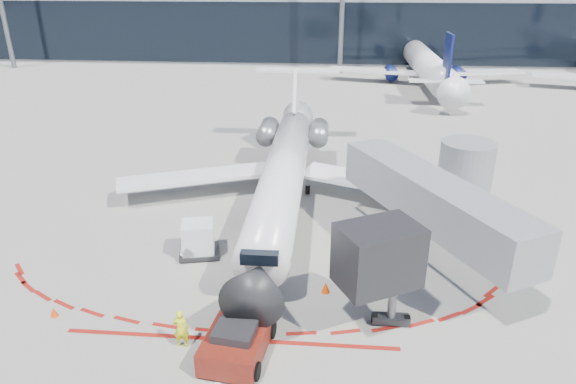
# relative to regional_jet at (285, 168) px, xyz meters

# --- Properties ---
(ground) EXTENTS (260.00, 260.00, 0.00)m
(ground) POSITION_rel_regional_jet_xyz_m (-1.02, -2.51, -2.31)
(ground) COLOR slate
(ground) RESTS_ON ground
(apron_centerline) EXTENTS (0.25, 40.00, 0.01)m
(apron_centerline) POSITION_rel_regional_jet_xyz_m (-1.02, -0.51, -2.30)
(apron_centerline) COLOR silver
(apron_centerline) RESTS_ON ground
(apron_stop_bar) EXTENTS (14.00, 0.25, 0.01)m
(apron_stop_bar) POSITION_rel_regional_jet_xyz_m (-1.02, -14.01, -2.30)
(apron_stop_bar) COLOR maroon
(apron_stop_bar) RESTS_ON ground
(terminal_building) EXTENTS (150.00, 24.15, 24.00)m
(terminal_building) POSITION_rel_regional_jet_xyz_m (-1.02, 62.46, 6.21)
(terminal_building) COLOR #929497
(terminal_building) RESTS_ON ground
(jet_bridge) EXTENTS (10.03, 15.20, 4.90)m
(jet_bridge) POSITION_rel_regional_jet_xyz_m (8.77, -5.53, 0.70)
(jet_bridge) COLOR gray
(jet_bridge) RESTS_ON ground
(regional_jet) EXTENTS (22.39, 27.60, 6.91)m
(regional_jet) POSITION_rel_regional_jet_xyz_m (0.00, 0.00, 0.00)
(regional_jet) COLOR white
(regional_jet) RESTS_ON ground
(pushback_tug) EXTENTS (2.84, 5.79, 1.48)m
(pushback_tug) POSITION_rel_regional_jet_xyz_m (-0.56, -14.77, -1.66)
(pushback_tug) COLOR #5B150D
(pushback_tug) RESTS_ON ground
(ramp_worker) EXTENTS (0.68, 0.48, 1.76)m
(ramp_worker) POSITION_rel_regional_jet_xyz_m (-2.89, -14.56, -1.43)
(ramp_worker) COLOR #EEFC1A
(ramp_worker) RESTS_ON ground
(uld_container) EXTENTS (2.36, 2.12, 1.92)m
(uld_container) POSITION_rel_regional_jet_xyz_m (-3.97, -7.34, -1.36)
(uld_container) COLOR black
(uld_container) RESTS_ON ground
(safety_cone_left) EXTENTS (0.33, 0.33, 0.46)m
(safety_cone_left) POSITION_rel_regional_jet_xyz_m (-9.09, -13.12, -2.08)
(safety_cone_left) COLOR #E13F04
(safety_cone_left) RESTS_ON ground
(safety_cone_right) EXTENTS (0.41, 0.41, 0.57)m
(safety_cone_right) POSITION_rel_regional_jet_xyz_m (2.87, -10.27, -2.02)
(safety_cone_right) COLOR #E13F04
(safety_cone_right) RESTS_ON ground
(bg_airliner_0) EXTENTS (30.25, 32.03, 9.79)m
(bg_airliner_0) POSITION_rel_regional_jet_xyz_m (15.27, 39.82, 2.59)
(bg_airliner_0) COLOR white
(bg_airliner_0) RESTS_ON ground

